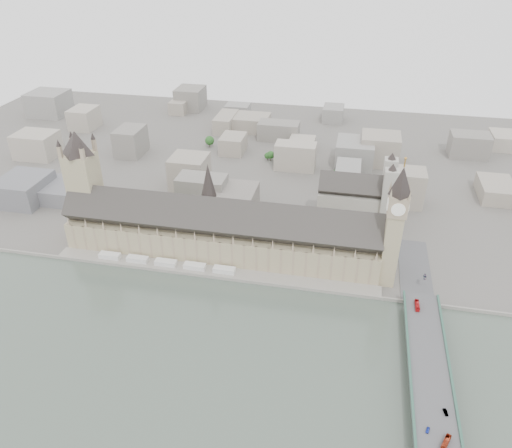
% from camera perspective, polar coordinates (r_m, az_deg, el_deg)
% --- Properties ---
extents(ground, '(900.00, 900.00, 0.00)m').
position_cam_1_polar(ground, '(416.23, -4.72, -4.97)').
color(ground, '#595651').
rests_on(ground, ground).
extents(river_thames, '(600.00, 600.00, 0.00)m').
position_cam_1_polar(river_thames, '(306.64, -13.87, -22.78)').
color(river_thames, '#455246').
rests_on(river_thames, ground).
extents(embankment_wall, '(600.00, 1.50, 3.00)m').
position_cam_1_polar(embankment_wall, '(403.82, -5.31, -6.01)').
color(embankment_wall, gray).
rests_on(embankment_wall, ground).
extents(river_terrace, '(270.00, 15.00, 2.00)m').
position_cam_1_polar(river_terrace, '(409.86, -5.01, -5.45)').
color(river_terrace, gray).
rests_on(river_terrace, ground).
extents(terrace_tents, '(118.00, 7.00, 4.00)m').
position_cam_1_polar(terrace_tents, '(420.27, -10.27, -4.36)').
color(terrace_tents, silver).
rests_on(terrace_tents, river_terrace).
extents(palace_of_westminster, '(265.00, 40.73, 55.44)m').
position_cam_1_polar(palace_of_westminster, '(419.35, -4.12, -0.91)').
color(palace_of_westminster, gray).
rests_on(palace_of_westminster, ground).
extents(elizabeth_tower, '(17.00, 17.00, 107.50)m').
position_cam_1_polar(elizabeth_tower, '(380.20, 15.66, 0.52)').
color(elizabeth_tower, gray).
rests_on(elizabeth_tower, ground).
extents(victoria_tower, '(30.00, 30.00, 100.00)m').
position_cam_1_polar(victoria_tower, '(454.72, -19.09, 4.68)').
color(victoria_tower, gray).
rests_on(victoria_tower, ground).
extents(central_tower, '(13.00, 13.00, 48.00)m').
position_cam_1_polar(central_tower, '(410.01, -5.41, 3.88)').
color(central_tower, gray).
rests_on(central_tower, ground).
extents(westminster_bridge, '(25.00, 325.00, 10.25)m').
position_cam_1_polar(westminster_bridge, '(339.36, 19.06, -15.80)').
color(westminster_bridge, '#474749').
rests_on(westminster_bridge, ground).
extents(bridge_parapets, '(25.00, 235.00, 1.15)m').
position_cam_1_polar(bridge_parapets, '(305.86, 19.98, -21.04)').
color(bridge_parapets, '#305748').
rests_on(bridge_parapets, westminster_bridge).
extents(westminster_abbey, '(68.00, 36.00, 64.00)m').
position_cam_1_polar(westminster_abbey, '(470.83, 11.51, 2.62)').
color(westminster_abbey, gray).
rests_on(westminster_abbey, ground).
extents(city_skyline_inland, '(720.00, 360.00, 38.00)m').
position_cam_1_polar(city_skyline_inland, '(618.45, 1.49, 9.59)').
color(city_skyline_inland, gray).
rests_on(city_skyline_inland, ground).
extents(park_trees, '(110.00, 30.00, 15.00)m').
position_cam_1_polar(park_trees, '(462.73, -3.92, 0.18)').
color(park_trees, '#1F4719').
rests_on(park_trees, ground).
extents(red_bus_north, '(2.82, 11.59, 3.22)m').
position_cam_1_polar(red_bus_north, '(376.18, 17.94, -8.83)').
color(red_bus_north, red).
rests_on(red_bus_north, westminster_bridge).
extents(red_bus_south, '(7.01, 11.31, 3.13)m').
position_cam_1_polar(red_bus_south, '(300.03, 20.86, -22.33)').
color(red_bus_south, '#9F2D13').
rests_on(red_bus_south, westminster_bridge).
extents(car_blue, '(2.80, 4.40, 1.39)m').
position_cam_1_polar(car_blue, '(303.20, 19.04, -21.37)').
color(car_blue, '#1B2FB0').
rests_on(car_blue, westminster_bridge).
extents(car_silver, '(2.84, 5.04, 1.57)m').
position_cam_1_polar(car_silver, '(313.94, 20.85, -19.46)').
color(car_silver, gray).
rests_on(car_silver, westminster_bridge).
extents(car_approach, '(2.75, 5.82, 1.64)m').
position_cam_1_polar(car_approach, '(407.30, 18.74, -5.74)').
color(car_approach, gray).
rests_on(car_approach, westminster_bridge).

